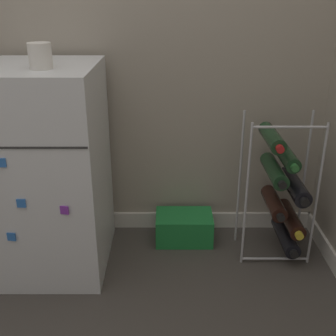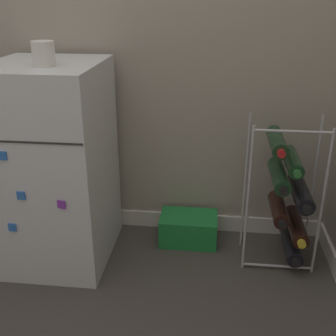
% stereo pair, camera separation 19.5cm
% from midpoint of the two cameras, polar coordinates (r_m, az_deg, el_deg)
% --- Properties ---
extents(ground_plane, '(14.00, 14.00, 0.00)m').
position_cam_midpoint_polar(ground_plane, '(1.92, -9.68, -17.70)').
color(ground_plane, '#423D38').
extents(mini_fridge, '(0.49, 0.57, 0.96)m').
position_cam_midpoint_polar(mini_fridge, '(2.02, -18.20, -0.40)').
color(mini_fridge, silver).
rests_on(mini_fridge, ground_plane).
extents(wine_rack, '(0.34, 0.33, 0.72)m').
position_cam_midpoint_polar(wine_rack, '(2.08, 13.02, -3.13)').
color(wine_rack, '#B2B2B7').
rests_on(wine_rack, ground_plane).
extents(soda_box, '(0.30, 0.20, 0.15)m').
position_cam_midpoint_polar(soda_box, '(2.26, -0.06, -8.11)').
color(soda_box, '#1E7F38').
rests_on(soda_box, ground_plane).
extents(fridge_top_cup, '(0.09, 0.09, 0.10)m').
position_cam_midpoint_polar(fridge_top_cup, '(1.78, -19.79, 14.09)').
color(fridge_top_cup, silver).
rests_on(fridge_top_cup, mini_fridge).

